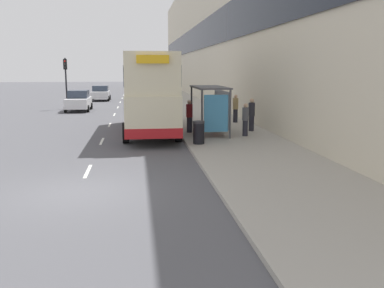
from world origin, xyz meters
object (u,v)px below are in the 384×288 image
object	(u,v)px
car_1	(140,88)
litter_bin	(199,132)
car_3	(79,101)
car_2	(142,93)
pedestrian_2	(252,114)
bus_shelter	(214,101)
pedestrian_1	(245,119)
traffic_light_far_kerb	(66,75)
pedestrian_at_shelter	(189,116)
car_0	(101,93)
double_decker_bus_near	(150,92)
pedestrian_3	(235,108)

from	to	relation	value
car_1	litter_bin	world-z (taller)	car_1
car_3	car_2	bearing A→B (deg)	-114.47
car_2	pedestrian_2	distance (m)	27.35
bus_shelter	pedestrian_1	bearing A→B (deg)	-32.08
pedestrian_2	traffic_light_far_kerb	world-z (taller)	traffic_light_far_kerb
pedestrian_at_shelter	pedestrian_2	distance (m)	3.49
pedestrian_1	car_1	bearing A→B (deg)	96.78
pedestrian_at_shelter	pedestrian_2	world-z (taller)	pedestrian_2
car_0	traffic_light_far_kerb	size ratio (longest dim) A/B	0.85
double_decker_bus_near	pedestrian_at_shelter	distance (m)	2.68
car_1	pedestrian_1	xyz separation A→B (m)	(5.03, -42.31, 0.15)
bus_shelter	traffic_light_far_kerb	world-z (taller)	traffic_light_far_kerb
bus_shelter	car_0	xyz separation A→B (m)	(-8.05, 27.29, -1.04)
bus_shelter	pedestrian_1	size ratio (longest dim) A/B	2.51
litter_bin	traffic_light_far_kerb	world-z (taller)	traffic_light_far_kerb
car_0	pedestrian_3	size ratio (longest dim) A/B	2.14
bus_shelter	traffic_light_far_kerb	distance (m)	19.91
pedestrian_3	litter_bin	distance (m)	8.39
bus_shelter	pedestrian_3	xyz separation A→B (m)	(2.27, 4.66, -0.82)
car_3	double_decker_bus_near	bearing A→B (deg)	112.53
car_1	pedestrian_2	distance (m)	41.01
pedestrian_3	traffic_light_far_kerb	size ratio (longest dim) A/B	0.40
car_3	pedestrian_1	world-z (taller)	pedestrian_1
car_0	pedestrian_1	bearing A→B (deg)	108.67
car_3	traffic_light_far_kerb	xyz separation A→B (m)	(-1.24, 1.73, 2.17)
car_0	car_3	distance (m)	11.98
double_decker_bus_near	pedestrian_3	xyz separation A→B (m)	(5.57, 2.90, -1.23)
bus_shelter	car_3	world-z (taller)	bus_shelter
car_1	car_3	world-z (taller)	car_3
car_0	litter_bin	bearing A→B (deg)	102.72
pedestrian_at_shelter	pedestrian_3	size ratio (longest dim) A/B	0.98
double_decker_bus_near	pedestrian_at_shelter	world-z (taller)	double_decker_bus_near
pedestrian_1	pedestrian_2	xyz separation A→B (m)	(0.79, 1.72, 0.06)
car_2	litter_bin	xyz separation A→B (m)	(2.15, -30.50, -0.18)
car_1	car_2	world-z (taller)	car_2
bus_shelter	double_decker_bus_near	distance (m)	3.76
bus_shelter	double_decker_bus_near	xyz separation A→B (m)	(-3.30, 1.76, 0.41)
car_1	pedestrian_3	distance (m)	37.18
pedestrian_at_shelter	pedestrian_1	bearing A→B (deg)	-30.11
double_decker_bus_near	litter_bin	distance (m)	5.40
double_decker_bus_near	pedestrian_1	world-z (taller)	double_decker_bus_near
car_0	car_1	size ratio (longest dim) A/B	0.93
pedestrian_at_shelter	litter_bin	xyz separation A→B (m)	(-0.01, -3.59, -0.37)
car_1	pedestrian_3	bearing A→B (deg)	-81.00
bus_shelter	pedestrian_3	world-z (taller)	bus_shelter
bus_shelter	car_2	size ratio (longest dim) A/B	0.94
pedestrian_at_shelter	pedestrian_2	size ratio (longest dim) A/B	0.98
car_2	car_0	bearing A→B (deg)	-176.80
car_2	pedestrian_at_shelter	bearing A→B (deg)	-85.40
pedestrian_2	bus_shelter	bearing A→B (deg)	-160.88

